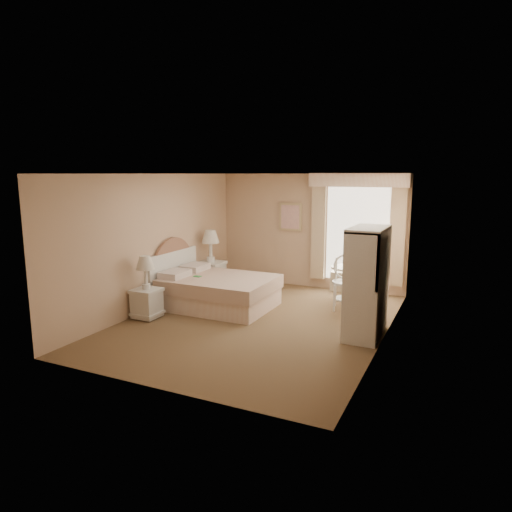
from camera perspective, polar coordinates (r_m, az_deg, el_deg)
The scene contains 9 objects.
room at distance 7.60m, azimuth 0.19°, elevation 0.79°, with size 4.21×5.51×2.51m.
window at distance 9.75m, azimuth 12.46°, elevation 3.20°, with size 2.05×0.22×2.51m.
framed_art at distance 10.22m, azimuth 4.32°, elevation 4.90°, with size 0.52×0.04×0.62m.
bed at distance 8.72m, azimuth -5.23°, elevation -4.19°, with size 2.06×1.55×1.37m.
nightstand_near at distance 8.20m, azimuth -13.53°, elevation -4.79°, with size 0.45×0.45×1.09m.
nightstand_far at distance 9.95m, azimuth -5.65°, elevation -1.46°, with size 0.53×0.53×1.29m.
round_table at distance 9.31m, azimuth 11.27°, elevation -2.68°, with size 0.63×0.63×0.67m.
cafe_chair at distance 8.65m, azimuth 11.17°, elevation -2.67°, with size 0.58×0.58×1.02m.
armoire at distance 7.26m, azimuth 13.68°, elevation -4.33°, with size 0.51×1.03×1.71m.
Camera 1 is at (3.15, -6.80, 2.50)m, focal length 32.00 mm.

